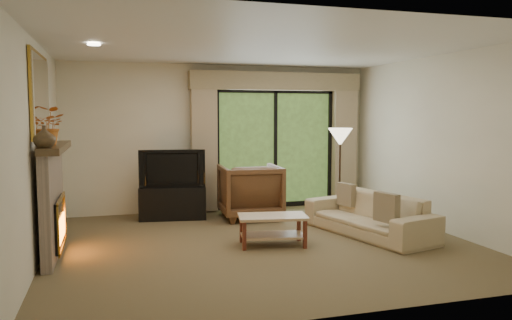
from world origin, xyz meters
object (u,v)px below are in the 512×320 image
object	(u,v)px
armchair	(250,191)
sofa	(369,214)
coffee_table	(273,230)
media_console	(173,202)

from	to	relation	value
armchair	sofa	bearing A→B (deg)	132.38
armchair	coffee_table	size ratio (longest dim) A/B	1.11
media_console	armchair	world-z (taller)	armchair
sofa	coffee_table	bearing A→B (deg)	-98.18
media_console	coffee_table	distance (m)	2.34
media_console	coffee_table	bearing A→B (deg)	-54.77
media_console	coffee_table	world-z (taller)	media_console
media_console	coffee_table	xyz separation A→B (m)	(1.06, -2.08, -0.07)
armchair	sofa	xyz separation A→B (m)	(1.32, -1.61, -0.16)
armchair	sofa	world-z (taller)	armchair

